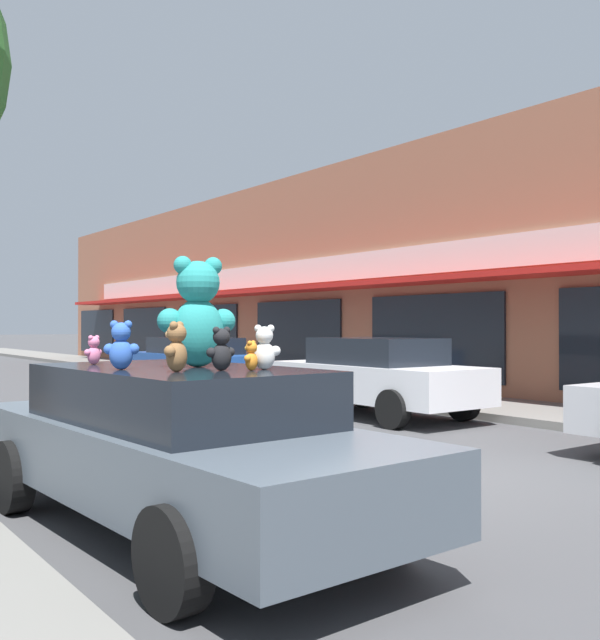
{
  "coord_description": "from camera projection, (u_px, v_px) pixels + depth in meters",
  "views": [
    {
      "loc": [
        -5.68,
        -5.77,
        1.67
      ],
      "look_at": [
        -0.17,
        1.7,
        1.74
      ],
      "focal_mm": 40.0,
      "sensor_mm": 36.0,
      "label": 1
    }
  ],
  "objects": [
    {
      "name": "ground_plane",
      "position": [
        402.0,
        474.0,
        8.0
      ],
      "size": [
        260.0,
        260.0,
        0.0
      ],
      "primitive_type": "plane",
      "color": "#424244"
    },
    {
      "name": "storefront_row",
      "position": [
        474.0,
        287.0,
        25.81
      ],
      "size": [
        17.13,
        37.99,
        6.16
      ],
      "color": "#9E6047",
      "rests_on": "ground_plane"
    },
    {
      "name": "plush_art_car",
      "position": [
        176.0,
        443.0,
        5.74
      ],
      "size": [
        2.02,
        4.76,
        1.33
      ],
      "rotation": [
        0.0,
        0.0,
        0.04
      ],
      "color": "#4C5660",
      "rests_on": "ground_plane"
    },
    {
      "name": "teddy_bear_giant",
      "position": [
        198.0,
        314.0,
        5.76
      ],
      "size": [
        0.68,
        0.45,
        0.9
      ],
      "rotation": [
        0.0,
        0.0,
        2.93
      ],
      "color": "teal",
      "rests_on": "plush_art_car"
    },
    {
      "name": "teddy_bear_blue",
      "position": [
        121.0,
        346.0,
        5.43
      ],
      "size": [
        0.27,
        0.24,
        0.38
      ],
      "rotation": [
        0.0,
        0.0,
        2.52
      ],
      "color": "blue",
      "rests_on": "plush_art_car"
    },
    {
      "name": "teddy_bear_pink",
      "position": [
        94.0,
        350.0,
        6.15
      ],
      "size": [
        0.19,
        0.14,
        0.25
      ],
      "rotation": [
        0.0,
        0.0,
        3.54
      ],
      "color": "pink",
      "rests_on": "plush_art_car"
    },
    {
      "name": "teddy_bear_white",
      "position": [
        264.0,
        348.0,
        5.43
      ],
      "size": [
        0.25,
        0.22,
        0.34
      ],
      "rotation": [
        0.0,
        0.0,
        2.53
      ],
      "color": "white",
      "rests_on": "plush_art_car"
    },
    {
      "name": "teddy_bear_brown",
      "position": [
        176.0,
        348.0,
        5.16
      ],
      "size": [
        0.26,
        0.24,
        0.37
      ],
      "rotation": [
        0.0,
        0.0,
        3.84
      ],
      "color": "olive",
      "rests_on": "plush_art_car"
    },
    {
      "name": "teddy_bear_orange",
      "position": [
        251.0,
        356.0,
        5.32
      ],
      "size": [
        0.16,
        0.14,
        0.23
      ],
      "rotation": [
        0.0,
        0.0,
        3.73
      ],
      "color": "orange",
      "rests_on": "plush_art_car"
    },
    {
      "name": "teddy_bear_black",
      "position": [
        221.0,
        349.0,
        5.31
      ],
      "size": [
        0.24,
        0.15,
        0.33
      ],
      "rotation": [
        0.0,
        0.0,
        3.18
      ],
      "color": "black",
      "rests_on": "plush_art_car"
    },
    {
      "name": "parked_car_far_center",
      "position": [
        376.0,
        375.0,
        12.99
      ],
      "size": [
        1.89,
        4.23,
        1.44
      ],
      "color": "silver",
      "rests_on": "ground_plane"
    },
    {
      "name": "parked_car_far_right",
      "position": [
        194.0,
        361.0,
        18.63
      ],
      "size": [
        1.82,
        4.57,
        1.35
      ],
      "color": "#1E4793",
      "rests_on": "ground_plane"
    }
  ]
}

